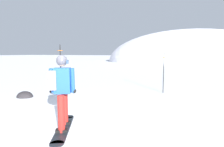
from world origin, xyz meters
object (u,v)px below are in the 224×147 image
Objects in this scene: piste_marker_far at (164,69)px; rock_dark at (25,97)px; piste_marker_near at (61,68)px; snowboarder_main at (61,90)px.

rock_dark is (-5.04, -2.98, -1.05)m from piste_marker_far.
piste_marker_far is at bearing 36.88° from piste_marker_near.
piste_marker_near is 4.40m from piste_marker_far.
piste_marker_near is 3.15× the size of rock_dark.
piste_marker_far is 2.72× the size of rock_dark.
rock_dark is (-1.53, -0.34, -1.20)m from piste_marker_near.
snowboarder_main is 0.94× the size of piste_marker_far.
piste_marker_far is (3.51, 2.64, -0.16)m from piste_marker_near.
snowboarder_main reaches higher than rock_dark.
piste_marker_near is 1.16× the size of piste_marker_far.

